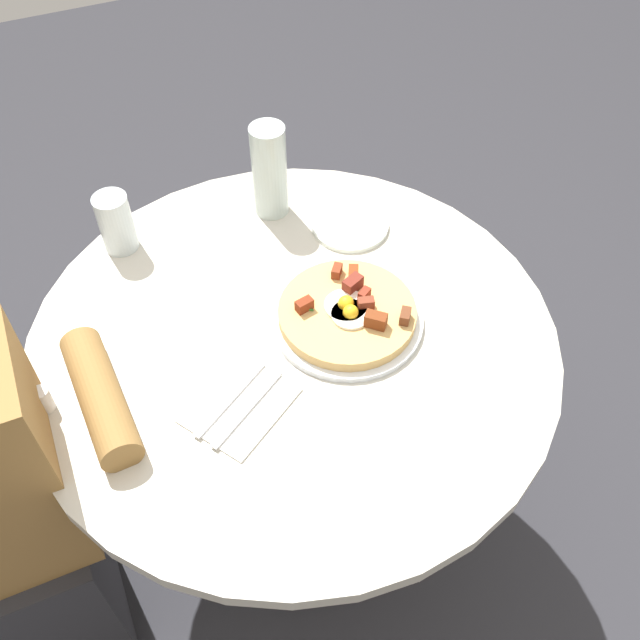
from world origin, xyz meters
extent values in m
plane|color=#2D2D33|center=(0.00, 0.00, 0.00)|extent=(6.00, 6.00, 0.00)
cylinder|color=beige|center=(0.00, 0.00, 0.71)|extent=(0.97, 0.97, 0.03)
cylinder|color=#333338|center=(0.00, 0.00, 0.35)|extent=(0.12, 0.12, 0.70)
cylinder|color=#333338|center=(0.00, 0.00, 0.01)|extent=(0.43, 0.43, 0.02)
cube|color=#2D2D33|center=(-0.63, -0.03, 0.23)|extent=(0.32, 0.28, 0.45)
cylinder|color=olive|center=(-0.35, -0.02, 0.76)|extent=(0.08, 0.26, 0.07)
cylinder|color=white|center=(0.10, -0.01, 0.73)|extent=(0.28, 0.28, 0.01)
cylinder|color=tan|center=(0.10, -0.01, 0.75)|extent=(0.25, 0.25, 0.02)
cylinder|color=white|center=(0.10, -0.01, 0.76)|extent=(0.08, 0.08, 0.01)
sphere|color=yellow|center=(0.10, -0.01, 0.77)|extent=(0.03, 0.03, 0.03)
cylinder|color=white|center=(0.10, -0.03, 0.76)|extent=(0.07, 0.07, 0.01)
sphere|color=yellow|center=(0.10, -0.03, 0.77)|extent=(0.03, 0.03, 0.03)
cube|color=maroon|center=(0.14, 0.00, 0.77)|extent=(0.03, 0.03, 0.02)
cube|color=maroon|center=(0.12, 0.07, 0.77)|extent=(0.03, 0.03, 0.02)
cube|color=maroon|center=(0.13, 0.03, 0.77)|extent=(0.04, 0.04, 0.03)
cube|color=brown|center=(0.19, -0.08, 0.77)|extent=(0.03, 0.03, 0.02)
cube|color=maroon|center=(0.15, 0.05, 0.77)|extent=(0.03, 0.04, 0.02)
cube|color=maroon|center=(0.03, 0.02, 0.77)|extent=(0.03, 0.02, 0.02)
cube|color=brown|center=(0.13, -0.02, 0.77)|extent=(0.03, 0.02, 0.02)
cube|color=brown|center=(0.13, -0.07, 0.77)|extent=(0.04, 0.04, 0.03)
cube|color=#387F2D|center=(0.04, 0.01, 0.76)|extent=(0.01, 0.01, 0.00)
cube|color=#387F2D|center=(0.14, -0.03, 0.76)|extent=(0.00, 0.01, 0.00)
cube|color=#387F2D|center=(0.10, -0.01, 0.76)|extent=(0.01, 0.01, 0.00)
cylinder|color=silver|center=(0.22, 0.22, 0.73)|extent=(0.16, 0.16, 0.01)
cube|color=white|center=(-0.14, -0.11, 0.73)|extent=(0.22, 0.21, 0.00)
cube|color=silver|center=(-0.13, -0.12, 0.73)|extent=(0.16, 0.11, 0.00)
cube|color=silver|center=(-0.15, -0.09, 0.73)|extent=(0.16, 0.11, 0.00)
cylinder|color=silver|center=(-0.23, 0.35, 0.79)|extent=(0.07, 0.07, 0.13)
cylinder|color=silver|center=(0.09, 0.33, 0.83)|extent=(0.07, 0.07, 0.20)
cylinder|color=white|center=(-0.44, 0.02, 0.75)|extent=(0.03, 0.03, 0.05)
camera|label=1|loc=(-0.28, -0.77, 1.73)|focal=39.82mm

